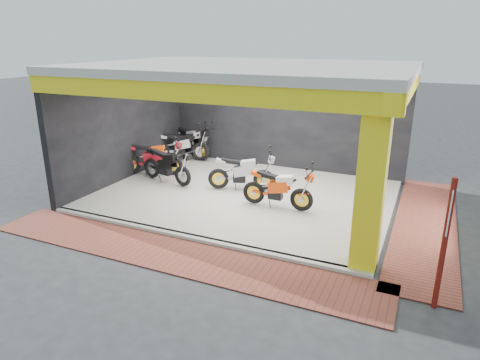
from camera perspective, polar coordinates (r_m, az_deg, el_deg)
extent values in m
plane|color=#2D2D30|center=(10.62, -3.74, -5.70)|extent=(80.00, 80.00, 0.00)
cube|color=silver|center=(12.27, 0.63, -2.02)|extent=(8.00, 6.00, 0.10)
cube|color=beige|center=(11.52, 0.70, 14.76)|extent=(8.40, 6.40, 0.20)
cube|color=black|center=(14.62, 5.61, 8.15)|extent=(8.20, 0.20, 3.50)
cube|color=black|center=(13.91, -15.12, 7.08)|extent=(0.20, 6.20, 3.50)
cube|color=yellow|center=(8.24, 17.07, -0.69)|extent=(0.50, 0.50, 3.50)
cube|color=yellow|center=(8.89, -7.26, 11.60)|extent=(8.40, 0.30, 0.40)
cube|color=yellow|center=(10.60, 21.36, 11.60)|extent=(0.30, 6.40, 0.40)
cube|color=silver|center=(9.80, -6.56, -7.63)|extent=(8.00, 0.20, 0.10)
cube|color=brown|center=(9.23, -9.05, -9.72)|extent=(9.00, 1.40, 0.03)
cube|color=brown|center=(11.38, 23.46, -5.50)|extent=(1.40, 7.00, 0.03)
cylinder|color=maroon|center=(7.69, 25.55, -7.93)|extent=(0.09, 0.09, 2.31)
cube|color=white|center=(7.46, 26.18, -3.77)|extent=(0.03, 0.32, 0.74)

